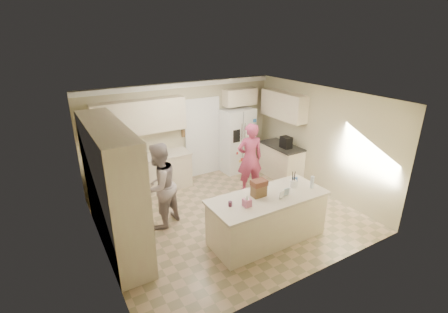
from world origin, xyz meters
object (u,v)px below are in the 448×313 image
teen_boy (159,186)px  teen_girl (250,158)px  refrigerator (236,140)px  dollhouse_body (259,191)px  island_base (267,219)px  utensil_crock (293,184)px  coffee_maker (286,142)px  tissue_box (247,203)px

teen_boy → teen_girl: 2.46m
refrigerator → teen_boy: 3.34m
dollhouse_body → island_base: bearing=-33.7°
refrigerator → dollhouse_body: refrigerator is taller
island_base → utensil_crock: bearing=4.4°
refrigerator → coffee_maker: (0.74, -1.27, 0.17)m
teen_boy → dollhouse_body: bearing=106.5°
refrigerator → island_base: bearing=-116.0°
island_base → teen_girl: size_ratio=1.24×
coffee_maker → utensil_crock: coffee_maker is taller
coffee_maker → teen_boy: (-3.63, -0.41, -0.17)m
island_base → tissue_box: 0.79m
teen_boy → island_base: bearing=107.3°
tissue_box → teen_boy: size_ratio=0.08×
island_base → dollhouse_body: dollhouse_body is taller
utensil_crock → coffee_maker: bearing=52.9°
coffee_maker → dollhouse_body: 2.84m
refrigerator → utensil_crock: refrigerator is taller
utensil_crock → teen_girl: (0.21, 1.78, -0.11)m
coffee_maker → island_base: bearing=-137.2°
coffee_maker → utensil_crock: (-1.40, -1.85, -0.07)m
dollhouse_body → coffee_maker: bearing=39.3°
island_base → dollhouse_body: bearing=146.3°
island_base → teen_boy: (-1.58, 1.49, 0.46)m
island_base → teen_girl: bearing=64.9°
refrigerator → coffee_maker: bearing=-63.2°
utensil_crock → teen_girl: size_ratio=0.08×
island_base → teen_boy: teen_boy is taller
utensil_crock → teen_boy: (-2.23, 1.44, -0.10)m
coffee_maker → island_base: 2.87m
tissue_box → teen_boy: (-1.03, 1.59, -0.10)m
tissue_box → utensil_crock: bearing=7.1°
dollhouse_body → refrigerator: bearing=64.6°
teen_girl → coffee_maker: bearing=-162.7°
tissue_box → teen_boy: teen_boy is taller
utensil_crock → teen_boy: 2.66m
refrigerator → tissue_box: bearing=-123.2°
island_base → utensil_crock: (0.65, 0.05, 0.56)m
teen_girl → refrigerator: bearing=-94.8°
refrigerator → teen_boy: refrigerator is taller
utensil_crock → tissue_box: 1.21m
dollhouse_body → teen_boy: 2.00m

